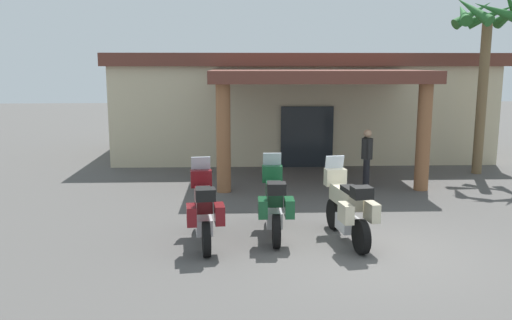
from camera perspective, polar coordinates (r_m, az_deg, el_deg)
name	(u,v)px	position (r m, az deg, el deg)	size (l,w,h in m)	color
ground_plane	(374,251)	(10.60, 12.54, -9.44)	(80.00, 80.00, 0.00)	#514F4C
motel_building	(297,103)	(21.35, 4.41, 6.08)	(14.06, 10.67, 3.89)	beige
motorcycle_maroon	(204,209)	(10.62, -5.60, -5.25)	(0.74, 2.21, 1.61)	black
motorcycle_green	(274,203)	(11.05, 1.95, -4.59)	(0.71, 2.21, 1.61)	black
motorcycle_cream	(348,207)	(10.87, 9.76, -5.00)	(0.79, 2.21, 1.61)	black
pedestrian	(367,154)	(15.59, 11.76, 0.62)	(0.32, 0.53, 1.69)	black
palm_tree_near_portico	(487,35)	(18.58, 23.41, 12.14)	(2.28, 2.34, 5.76)	brown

